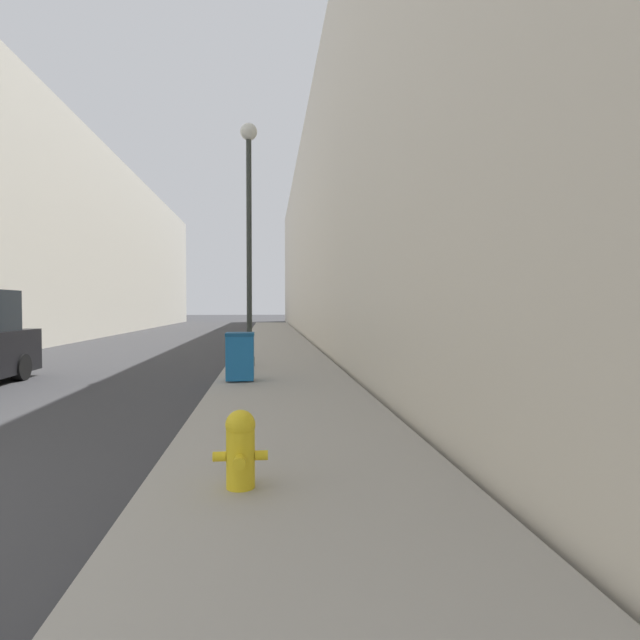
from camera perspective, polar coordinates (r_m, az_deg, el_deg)
sidewalk_right at (r=21.45m, az=-4.96°, el=-3.05°), size 3.13×60.00×0.12m
building_right_stone at (r=30.75m, az=9.36°, el=9.49°), size 12.00×60.00×12.06m
fire_hydrant at (r=4.79m, az=-9.08°, el=-14.13°), size 0.50×0.39×0.72m
trash_bin at (r=11.32m, az=-9.12°, el=-4.09°), size 0.62×0.62×1.09m
lamppost at (r=14.32m, az=-8.12°, el=12.04°), size 0.47×0.47×6.74m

